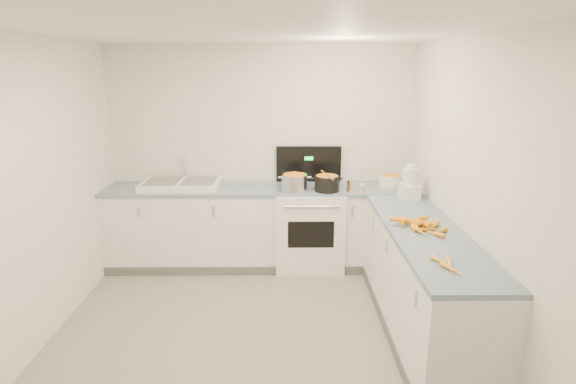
{
  "coord_description": "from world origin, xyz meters",
  "views": [
    {
      "loc": [
        0.26,
        -3.2,
        2.25
      ],
      "look_at": [
        0.3,
        1.1,
        1.05
      ],
      "focal_mm": 28.0,
      "sensor_mm": 36.0,
      "label": 1
    }
  ],
  "objects_px": {
    "extract_bottle": "(348,187)",
    "food_processor": "(410,184)",
    "sink": "(181,184)",
    "steel_pot": "(295,184)",
    "spice_jar": "(362,189)",
    "black_pot": "(327,184)",
    "mixing_bowl": "(390,180)",
    "stove": "(309,226)"
  },
  "relations": [
    {
      "from": "extract_bottle",
      "to": "food_processor",
      "type": "relative_size",
      "value": 0.28
    },
    {
      "from": "sink",
      "to": "steel_pot",
      "type": "bearing_deg",
      "value": -7.47
    },
    {
      "from": "spice_jar",
      "to": "food_processor",
      "type": "bearing_deg",
      "value": -25.09
    },
    {
      "from": "black_pot",
      "to": "mixing_bowl",
      "type": "xyz_separation_m",
      "value": [
        0.75,
        0.22,
        -0.01
      ]
    },
    {
      "from": "sink",
      "to": "mixing_bowl",
      "type": "xyz_separation_m",
      "value": [
        2.37,
        0.05,
        0.03
      ]
    },
    {
      "from": "steel_pot",
      "to": "extract_bottle",
      "type": "xyz_separation_m",
      "value": [
        0.59,
        -0.02,
        -0.03
      ]
    },
    {
      "from": "spice_jar",
      "to": "food_processor",
      "type": "relative_size",
      "value": 0.24
    },
    {
      "from": "steel_pot",
      "to": "spice_jar",
      "type": "distance_m",
      "value": 0.73
    },
    {
      "from": "sink",
      "to": "spice_jar",
      "type": "distance_m",
      "value": 2.02
    },
    {
      "from": "mixing_bowl",
      "to": "extract_bottle",
      "type": "bearing_deg",
      "value": -155.23
    },
    {
      "from": "steel_pot",
      "to": "mixing_bowl",
      "type": "relative_size",
      "value": 1.01
    },
    {
      "from": "black_pot",
      "to": "sink",
      "type": "bearing_deg",
      "value": 174.19
    },
    {
      "from": "food_processor",
      "to": "sink",
      "type": "bearing_deg",
      "value": 169.3
    },
    {
      "from": "mixing_bowl",
      "to": "food_processor",
      "type": "height_order",
      "value": "food_processor"
    },
    {
      "from": "stove",
      "to": "black_pot",
      "type": "relative_size",
      "value": 5.12
    },
    {
      "from": "food_processor",
      "to": "steel_pot",
      "type": "bearing_deg",
      "value": 165.87
    },
    {
      "from": "mixing_bowl",
      "to": "spice_jar",
      "type": "height_order",
      "value": "mixing_bowl"
    },
    {
      "from": "stove",
      "to": "food_processor",
      "type": "distance_m",
      "value": 1.26
    },
    {
      "from": "steel_pot",
      "to": "mixing_bowl",
      "type": "distance_m",
      "value": 1.12
    },
    {
      "from": "steel_pot",
      "to": "sink",
      "type": "bearing_deg",
      "value": 172.53
    },
    {
      "from": "sink",
      "to": "stove",
      "type": "bearing_deg",
      "value": -0.62
    },
    {
      "from": "black_pot",
      "to": "food_processor",
      "type": "xyz_separation_m",
      "value": [
        0.82,
        -0.3,
        0.08
      ]
    },
    {
      "from": "sink",
      "to": "steel_pot",
      "type": "height_order",
      "value": "sink"
    },
    {
      "from": "stove",
      "to": "mixing_bowl",
      "type": "bearing_deg",
      "value": 4.07
    },
    {
      "from": "black_pot",
      "to": "stove",
      "type": "bearing_deg",
      "value": 139.85
    },
    {
      "from": "stove",
      "to": "food_processor",
      "type": "height_order",
      "value": "stove"
    },
    {
      "from": "stove",
      "to": "steel_pot",
      "type": "xyz_separation_m",
      "value": [
        -0.18,
        -0.15,
        0.55
      ]
    },
    {
      "from": "stove",
      "to": "extract_bottle",
      "type": "distance_m",
      "value": 0.68
    },
    {
      "from": "mixing_bowl",
      "to": "spice_jar",
      "type": "xyz_separation_m",
      "value": [
        -0.37,
        -0.3,
        -0.02
      ]
    },
    {
      "from": "extract_bottle",
      "to": "spice_jar",
      "type": "bearing_deg",
      "value": -25.35
    },
    {
      "from": "steel_pot",
      "to": "food_processor",
      "type": "xyz_separation_m",
      "value": [
        1.17,
        -0.3,
        0.07
      ]
    },
    {
      "from": "spice_jar",
      "to": "mixing_bowl",
      "type": "bearing_deg",
      "value": 38.9
    },
    {
      "from": "black_pot",
      "to": "spice_jar",
      "type": "height_order",
      "value": "black_pot"
    },
    {
      "from": "steel_pot",
      "to": "spice_jar",
      "type": "height_order",
      "value": "steel_pot"
    },
    {
      "from": "stove",
      "to": "extract_bottle",
      "type": "relative_size",
      "value": 13.71
    },
    {
      "from": "black_pot",
      "to": "mixing_bowl",
      "type": "relative_size",
      "value": 0.97
    },
    {
      "from": "extract_bottle",
      "to": "spice_jar",
      "type": "relative_size",
      "value": 1.18
    },
    {
      "from": "black_pot",
      "to": "food_processor",
      "type": "distance_m",
      "value": 0.88
    },
    {
      "from": "extract_bottle",
      "to": "food_processor",
      "type": "distance_m",
      "value": 0.66
    },
    {
      "from": "extract_bottle",
      "to": "spice_jar",
      "type": "xyz_separation_m",
      "value": [
        0.14,
        -0.07,
        -0.01
      ]
    },
    {
      "from": "stove",
      "to": "mixing_bowl",
      "type": "height_order",
      "value": "stove"
    },
    {
      "from": "extract_bottle",
      "to": "mixing_bowl",
      "type": "bearing_deg",
      "value": 24.77
    }
  ]
}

